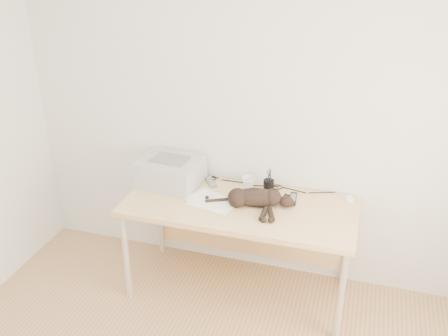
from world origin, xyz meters
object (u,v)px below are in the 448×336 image
(printer, at_px, (171,171))
(cat, at_px, (253,198))
(desk, at_px, (243,214))
(pen_cup, at_px, (269,186))
(mug, at_px, (248,184))
(mouse, at_px, (350,198))

(printer, distance_m, cat, 0.68)
(desk, distance_m, pen_cup, 0.27)
(mug, xyz_separation_m, pen_cup, (0.15, -0.01, 0.01))
(cat, distance_m, mug, 0.25)
(desk, relative_size, mouse, 14.50)
(desk, height_order, mug, mug)
(cat, bearing_deg, desk, 125.76)
(printer, relative_size, pen_cup, 2.36)
(desk, xyz_separation_m, pen_cup, (0.15, 0.13, 0.19))
(desk, distance_m, cat, 0.23)
(cat, bearing_deg, pen_cup, 62.62)
(desk, height_order, pen_cup, pen_cup)
(cat, relative_size, mug, 6.16)
(cat, relative_size, mouse, 5.56)
(printer, xyz_separation_m, cat, (0.67, -0.15, -0.04))
(pen_cup, bearing_deg, cat, -105.28)
(printer, bearing_deg, mouse, 5.68)
(mug, height_order, mouse, mug)
(desk, xyz_separation_m, cat, (0.10, -0.09, 0.19))
(printer, bearing_deg, pen_cup, 4.87)
(cat, xyz_separation_m, pen_cup, (0.06, 0.21, -0.01))
(mouse, bearing_deg, desk, -173.88)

